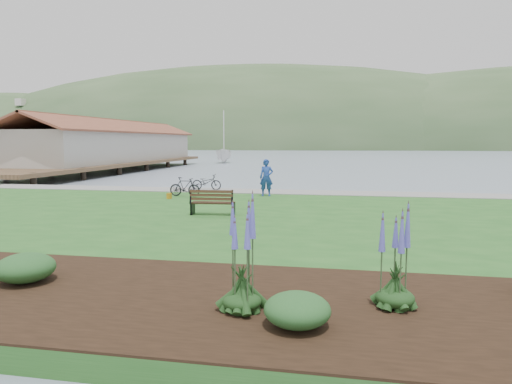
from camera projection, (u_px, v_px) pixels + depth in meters
ground at (243, 221)px, 17.67m from camera, size 600.00×600.00×0.00m
lawn at (230, 226)px, 15.70m from camera, size 34.00×20.00×0.40m
shoreline_path at (270, 192)px, 24.37m from camera, size 34.00×2.20×0.03m
garden_bed at (293, 305)px, 7.50m from camera, size 24.00×4.40×0.04m
far_hillside at (384, 149)px, 180.02m from camera, size 580.00×80.00×38.00m
pier_pavilion at (113, 146)px, 47.94m from camera, size 8.00×36.00×5.40m
park_bench at (212, 202)px, 16.66m from camera, size 1.62×0.76×0.98m
person at (266, 174)px, 22.43m from camera, size 0.83×0.62×2.14m
bicycle_a at (207, 182)px, 25.28m from camera, size 0.60×1.66×0.87m
bicycle_b at (185, 187)px, 22.35m from camera, size 0.51×1.58×0.94m
sailboat at (224, 163)px, 65.36m from camera, size 9.95×10.10×23.70m
pannier at (169, 196)px, 21.45m from camera, size 0.18×0.26×0.27m
echium_0 at (242, 258)px, 7.09m from camera, size 0.62×0.62×1.98m
echium_1 at (396, 265)px, 7.27m from camera, size 0.62×0.62×1.77m
shrub_0 at (25, 268)px, 8.63m from camera, size 1.09×1.09×0.54m
shrub_1 at (297, 310)px, 6.55m from camera, size 0.97×0.97×0.49m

